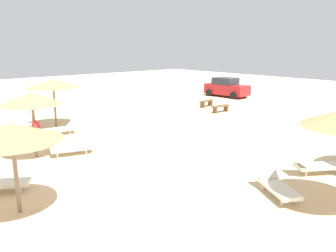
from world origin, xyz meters
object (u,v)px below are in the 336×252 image
lounger_2 (315,165)px  lounger_6 (16,126)px  parasol_3 (12,133)px  bench_1 (221,107)px  parked_car (227,88)px  parasol_5 (32,100)px  bench_0 (207,102)px  lounger_0 (60,129)px  lounger_5 (74,147)px  parasol_0 (53,83)px  lounger_1 (277,185)px

lounger_2 → lounger_6: bearing=-156.3°
parasol_3 → bench_1: 16.97m
parked_car → parasol_3: bearing=-64.2°
parasol_3 → parasol_5: 5.15m
bench_0 → bench_1: bearing=-23.5°
lounger_0 → lounger_5: 3.79m
lounger_6 → bench_1: size_ratio=1.32×
parasol_3 → lounger_2: bearing=66.2°
parasol_0 → lounger_0: 2.96m
parasol_3 → lounger_2: 10.22m
lounger_2 → lounger_5: lounger_5 is taller
lounger_6 → parasol_5: bearing=-9.2°
lounger_5 → parasol_5: bearing=-118.3°
parasol_5 → lounger_0: size_ratio=1.40×
lounger_6 → bench_0: (1.53, 13.61, 0.03)m
lounger_1 → bench_0: bearing=140.4°
lounger_5 → bench_1: (-2.12, 12.12, 0.03)m
parasol_5 → lounger_5: bearing=61.7°
lounger_1 → bench_1: (-10.15, 9.28, 0.02)m
parasol_3 → lounger_1: parasol_3 is taller
parasol_0 → parasol_5: size_ratio=1.10×
lounger_1 → parasol_5: bearing=-154.4°
lounger_1 → bench_0: (-12.35, 10.24, 0.02)m
parasol_5 → lounger_6: 5.62m
parasol_0 → bench_1: size_ratio=1.97×
bench_0 → bench_1: same height
parasol_5 → lounger_6: size_ratio=1.37×
lounger_6 → bench_0: lounger_6 is taller
parasol_0 → lounger_6: 3.08m
lounger_0 → bench_1: (1.53, 11.11, 0.03)m
lounger_5 → bench_0: 13.78m
parasol_0 → bench_0: 11.71m
parasol_0 → lounger_5: 6.20m
parasol_5 → lounger_1: size_ratio=1.41×
lounger_6 → bench_0: size_ratio=1.29×
lounger_2 → parasol_0: bearing=-163.9°
parasol_3 → bench_0: (-8.22, 16.70, -1.97)m
parasol_0 → parasol_3: 10.83m
lounger_6 → parked_car: 18.93m
lounger_2 → lounger_0: bearing=-158.6°
parasol_3 → lounger_2: (4.05, 9.17, -2.00)m
lounger_0 → parasol_0: bearing=161.9°
lounger_5 → parked_car: 19.59m
lounger_2 → lounger_5: bearing=-145.1°
bench_1 → parasol_3: bearing=-69.1°
parasol_0 → parked_car: size_ratio=0.73×
parasol_0 → lounger_5: bearing=-16.3°
parasol_0 → lounger_1: size_ratio=1.55×
parasol_0 → parasol_3: parasol_0 is taller
lounger_5 → parasol_0: bearing=163.7°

